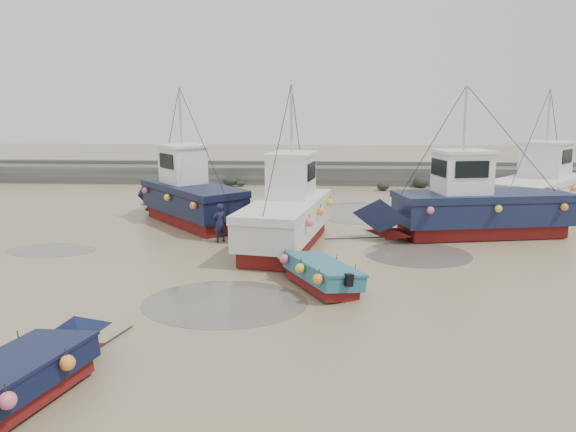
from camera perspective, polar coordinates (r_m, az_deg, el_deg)
name	(u,v)px	position (r m, az deg, el deg)	size (l,w,h in m)	color
ground	(289,280)	(17.97, 0.14, -6.54)	(120.00, 120.00, 0.00)	tan
seawall	(306,175)	(39.38, 1.82, 4.21)	(60.00, 4.92, 1.50)	#5F5F5B
puddle_a	(225,303)	(16.13, -6.45, -8.73)	(4.70, 4.70, 0.01)	#5E574C
puddle_b	(418,254)	(21.53, 13.03, -3.79)	(3.99, 3.99, 0.01)	#5E574C
puddle_c	(51,250)	(23.39, -22.95, -3.21)	(3.49, 3.49, 0.01)	#5E574C
puddle_d	(363,213)	(29.16, 7.67, 0.35)	(5.59, 5.59, 0.01)	#5E574C
dinghy_1	(18,374)	(12.03, -25.76, -14.26)	(2.86, 5.93, 1.43)	maroon
dinghy_2	(315,268)	(17.30, 2.77, -5.30)	(2.97, 4.80, 1.43)	maroon
cabin_boat_0	(187,194)	(26.78, -10.25, 2.23)	(7.00, 8.14, 6.22)	maroon
cabin_boat_1	(290,211)	(22.11, 0.16, 0.48)	(3.88, 9.90, 6.22)	maroon
cabin_boat_2	(468,205)	(24.73, 17.82, 1.05)	(10.41, 4.05, 6.22)	maroon
cabin_boat_3	(541,187)	(31.39, 24.35, 2.68)	(7.76, 8.73, 6.22)	maroon
person	(220,242)	(22.95, -6.91, -2.65)	(0.58, 0.38, 1.59)	#191938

